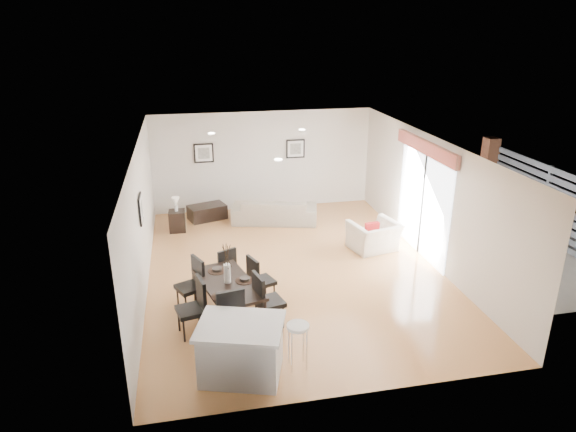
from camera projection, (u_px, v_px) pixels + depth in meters
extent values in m
plane|color=#B17D48|center=(294.00, 269.00, 10.88)|extent=(8.00, 8.00, 0.00)
cube|color=beige|center=(263.00, 161.00, 14.07)|extent=(6.00, 0.04, 2.70)
cube|color=beige|center=(358.00, 311.00, 6.74)|extent=(6.00, 0.04, 2.70)
cube|color=beige|center=(141.00, 220.00, 9.84)|extent=(0.04, 8.00, 2.70)
cube|color=beige|center=(431.00, 200.00, 10.97)|extent=(0.04, 8.00, 2.70)
cube|color=white|center=(294.00, 144.00, 9.93)|extent=(6.00, 8.00, 0.02)
imported|color=gray|center=(275.00, 210.00, 13.36)|extent=(2.33, 1.37, 0.64)
imported|color=silver|center=(374.00, 236.00, 11.71)|extent=(1.21, 1.11, 0.67)
imported|color=#335A26|center=(548.00, 238.00, 11.71)|extent=(0.59, 0.52, 0.61)
imported|color=#335A26|center=(499.00, 213.00, 13.16)|extent=(0.44, 0.44, 0.64)
cube|color=black|center=(228.00, 284.00, 8.90)|extent=(1.22, 1.80, 0.05)
cylinder|color=black|center=(224.00, 328.00, 8.23)|extent=(0.06, 0.06, 0.63)
cylinder|color=black|center=(196.00, 287.00, 9.51)|extent=(0.06, 0.06, 0.63)
cylinder|color=black|center=(265.00, 317.00, 8.53)|extent=(0.06, 0.06, 0.63)
cylinder|color=black|center=(232.00, 279.00, 9.81)|extent=(0.06, 0.06, 0.63)
cube|color=black|center=(191.00, 311.00, 8.47)|extent=(0.54, 0.54, 0.08)
cube|color=black|center=(201.00, 293.00, 8.45)|extent=(0.16, 0.45, 0.53)
cylinder|color=black|center=(179.00, 320.00, 8.64)|extent=(0.03, 0.03, 0.41)
cylinder|color=black|center=(199.00, 316.00, 8.78)|extent=(0.03, 0.03, 0.41)
cylinder|color=black|center=(184.00, 331.00, 8.34)|extent=(0.03, 0.03, 0.41)
cylinder|color=black|center=(205.00, 326.00, 8.48)|extent=(0.03, 0.03, 0.41)
cube|color=black|center=(190.00, 288.00, 9.23)|extent=(0.58, 0.58, 0.08)
cube|color=black|center=(198.00, 271.00, 9.24)|extent=(0.23, 0.42, 0.52)
cylinder|color=black|center=(178.00, 298.00, 9.35)|extent=(0.03, 0.03, 0.40)
cylinder|color=black|center=(195.00, 293.00, 9.54)|extent=(0.03, 0.03, 0.40)
cylinder|color=black|center=(186.00, 306.00, 9.09)|extent=(0.03, 0.03, 0.40)
cylinder|color=black|center=(203.00, 300.00, 9.28)|extent=(0.03, 0.03, 0.40)
cube|color=black|center=(269.00, 302.00, 8.72)|extent=(0.55, 0.55, 0.08)
cube|color=black|center=(258.00, 290.00, 8.54)|extent=(0.17, 0.45, 0.54)
cylinder|color=black|center=(283.00, 317.00, 8.73)|extent=(0.04, 0.04, 0.41)
cylinder|color=black|center=(264.00, 322.00, 8.58)|extent=(0.04, 0.04, 0.41)
cylinder|color=black|center=(275.00, 307.00, 9.03)|extent=(0.04, 0.04, 0.41)
cylinder|color=black|center=(256.00, 312.00, 8.88)|extent=(0.04, 0.04, 0.41)
cube|color=black|center=(262.00, 281.00, 9.48)|extent=(0.54, 0.54, 0.07)
cube|color=black|center=(253.00, 271.00, 9.30)|extent=(0.20, 0.41, 0.50)
cylinder|color=black|center=(274.00, 294.00, 9.52)|extent=(0.03, 0.03, 0.38)
cylinder|color=black|center=(259.00, 298.00, 9.35)|extent=(0.03, 0.03, 0.38)
cylinder|color=black|center=(265.00, 286.00, 9.78)|extent=(0.03, 0.03, 0.38)
cylinder|color=black|center=(250.00, 291.00, 9.61)|extent=(0.03, 0.03, 0.38)
cube|color=black|center=(235.00, 328.00, 7.96)|extent=(0.53, 0.53, 0.08)
cube|color=black|center=(231.00, 306.00, 8.04)|extent=(0.46, 0.14, 0.54)
cylinder|color=black|center=(228.00, 351.00, 7.84)|extent=(0.04, 0.04, 0.42)
cylinder|color=black|center=(222.00, 338.00, 8.15)|extent=(0.04, 0.04, 0.42)
cylinder|color=black|center=(250.00, 346.00, 7.96)|extent=(0.04, 0.04, 0.42)
cylinder|color=black|center=(243.00, 334.00, 8.27)|extent=(0.04, 0.04, 0.42)
cube|color=black|center=(223.00, 269.00, 10.00)|extent=(0.53, 0.53, 0.07)
cube|color=black|center=(227.00, 261.00, 9.78)|extent=(0.38, 0.22, 0.47)
cylinder|color=black|center=(226.00, 274.00, 10.28)|extent=(0.03, 0.03, 0.36)
cylinder|color=black|center=(234.00, 280.00, 10.05)|extent=(0.03, 0.03, 0.36)
cylinder|color=black|center=(213.00, 279.00, 10.10)|extent=(0.03, 0.03, 0.36)
cylinder|color=black|center=(221.00, 284.00, 9.87)|extent=(0.03, 0.03, 0.36)
cylinder|color=white|center=(227.00, 273.00, 8.83)|extent=(0.12, 0.12, 0.35)
cylinder|color=black|center=(245.00, 280.00, 8.94)|extent=(0.34, 0.34, 0.01)
cylinder|color=black|center=(245.00, 279.00, 8.93)|extent=(0.18, 0.18, 0.05)
cylinder|color=black|center=(217.00, 271.00, 9.29)|extent=(0.34, 0.34, 0.01)
cylinder|color=black|center=(217.00, 269.00, 9.28)|extent=(0.18, 0.18, 0.05)
cylinder|color=black|center=(221.00, 296.00, 8.43)|extent=(0.34, 0.34, 0.01)
cylinder|color=black|center=(221.00, 295.00, 8.42)|extent=(0.18, 0.18, 0.05)
cube|color=black|center=(207.00, 212.00, 13.61)|extent=(1.08, 0.84, 0.38)
cube|color=black|center=(177.00, 221.00, 12.79)|extent=(0.41, 0.41, 0.53)
cylinder|color=white|center=(176.00, 208.00, 12.67)|extent=(0.08, 0.08, 0.15)
cone|color=white|center=(176.00, 201.00, 12.61)|extent=(0.19, 0.19, 0.20)
cube|color=maroon|center=(372.00, 229.00, 11.53)|extent=(0.34, 0.14, 0.33)
cube|color=silver|center=(241.00, 351.00, 7.50)|extent=(1.33, 1.15, 0.80)
cube|color=silver|center=(240.00, 326.00, 7.35)|extent=(1.45, 1.27, 0.06)
cylinder|color=white|center=(298.00, 326.00, 7.55)|extent=(0.34, 0.34, 0.05)
cylinder|color=silver|center=(303.00, 342.00, 7.80)|extent=(0.02, 0.02, 0.72)
cylinder|color=silver|center=(289.00, 343.00, 7.76)|extent=(0.02, 0.02, 0.72)
cylinder|color=silver|center=(292.00, 352.00, 7.55)|extent=(0.02, 0.02, 0.72)
cylinder|color=silver|center=(307.00, 350.00, 7.59)|extent=(0.02, 0.02, 0.72)
cube|color=black|center=(204.00, 153.00, 13.63)|extent=(0.52, 0.03, 0.52)
cube|color=white|center=(204.00, 153.00, 13.63)|extent=(0.44, 0.04, 0.44)
cube|color=#585753|center=(204.00, 153.00, 13.63)|extent=(0.30, 0.04, 0.30)
cube|color=black|center=(295.00, 149.00, 14.10)|extent=(0.52, 0.03, 0.52)
cube|color=white|center=(295.00, 149.00, 14.10)|extent=(0.44, 0.04, 0.44)
cube|color=#585753|center=(295.00, 149.00, 14.10)|extent=(0.30, 0.04, 0.30)
cube|color=black|center=(141.00, 209.00, 9.56)|extent=(0.03, 0.52, 0.52)
cube|color=white|center=(141.00, 209.00, 9.56)|extent=(0.04, 0.44, 0.44)
cube|color=#585753|center=(141.00, 209.00, 9.56)|extent=(0.04, 0.30, 0.30)
cube|color=white|center=(423.00, 205.00, 11.32)|extent=(0.02, 2.40, 2.25)
cube|color=black|center=(422.00, 205.00, 11.31)|extent=(0.03, 0.05, 2.25)
cube|color=black|center=(427.00, 155.00, 10.91)|extent=(0.03, 2.50, 0.05)
cube|color=maroon|center=(426.00, 147.00, 10.85)|extent=(0.10, 2.70, 0.28)
plane|color=gray|center=(498.00, 244.00, 12.10)|extent=(6.00, 6.00, 0.00)
cube|color=#2C2C2E|center=(550.00, 205.00, 12.00)|extent=(0.08, 5.50, 1.80)
cube|color=brown|center=(487.00, 174.00, 14.14)|extent=(0.35, 0.35, 2.00)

